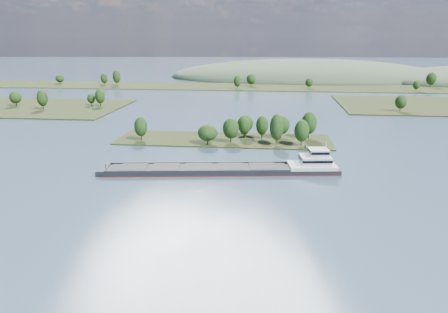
# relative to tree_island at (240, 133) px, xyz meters

# --- Properties ---
(ground) EXTENTS (1800.00, 1800.00, 0.00)m
(ground) POSITION_rel_tree_island_xyz_m (-7.73, -59.23, -3.97)
(ground) COLOR #374B5F
(ground) RESTS_ON ground
(tree_island) EXTENTS (100.00, 30.00, 15.34)m
(tree_island) POSITION_rel_tree_island_xyz_m (0.00, 0.00, 0.00)
(tree_island) COLOR black
(tree_island) RESTS_ON ground
(back_shoreline) EXTENTS (900.00, 60.00, 16.31)m
(back_shoreline) POSITION_rel_tree_island_xyz_m (0.36, 220.58, -3.28)
(back_shoreline) COLOR black
(back_shoreline) RESTS_ON ground
(hill_west) EXTENTS (320.00, 160.00, 44.00)m
(hill_west) POSITION_rel_tree_island_xyz_m (52.27, 320.77, -3.97)
(hill_west) COLOR #3B4E36
(hill_west) RESTS_ON ground
(cargo_barge) EXTENTS (87.14, 21.86, 11.70)m
(cargo_barge) POSITION_rel_tree_island_xyz_m (2.34, -48.38, -2.50)
(cargo_barge) COLOR black
(cargo_barge) RESTS_ON ground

